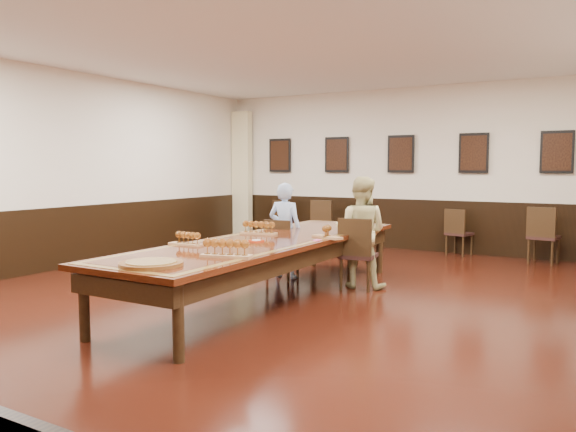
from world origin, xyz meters
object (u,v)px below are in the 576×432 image
Objects in this scene: chair_man at (282,249)px; person_woman at (360,232)px; chair_woman at (358,253)px; conference_table at (268,250)px; spare_chair_b at (325,223)px; spare_chair_d at (544,235)px; person_man at (285,230)px; spare_chair_a at (286,221)px; carved_platter at (151,264)px; spare_chair_c at (459,232)px.

chair_man is 1.25m from person_woman.
conference_table is (-0.74, -1.11, 0.13)m from chair_woman.
spare_chair_b is 3.95m from person_woman.
spare_chair_b reaches higher than chair_man.
spare_chair_d is at bearing 59.26° from conference_table.
spare_chair_b is 0.69× the size of person_man.
chair_woman is 1.06× the size of spare_chair_a.
conference_table is at bearing 102.43° from spare_chair_b.
person_man is (-0.01, 0.09, 0.26)m from chair_man.
spare_chair_d reaches higher than chair_woman.
carved_platter is (0.59, -3.30, 0.33)m from chair_man.
spare_chair_b is at bearing 19.13° from spare_chair_c.
spare_chair_b is 0.64× the size of person_woman.
chair_woman is 3.66m from spare_chair_c.
spare_chair_c is at bearing -121.43° from chair_man.
chair_man is at bearing 54.95° from spare_chair_d.
person_woman is at bearing 136.94° from spare_chair_a.
carved_platter is (-2.58, -6.65, 0.29)m from spare_chair_d.
spare_chair_a is 0.65× the size of person_man.
conference_table is at bearing 122.48° from spare_chair_a.
spare_chair_b is 2.69m from spare_chair_c.
chair_woman is 1.34m from conference_table.
spare_chair_a reaches higher than conference_table.
person_man reaches higher than conference_table.
spare_chair_a is (-2.07, 3.63, 0.02)m from chair_man.
spare_chair_a is at bearing -56.47° from chair_woman.
person_man is (0.96, -3.24, 0.22)m from spare_chair_b.
chair_woman is 3.32m from carved_platter.
chair_man is 0.97× the size of spare_chair_a.
spare_chair_c is 0.57× the size of person_woman.
spare_chair_a is 3.78m from spare_chair_c.
spare_chair_a is 0.94× the size of spare_chair_b.
spare_chair_d is at bearing -129.03° from person_woman.
chair_woman is 0.19× the size of conference_table.
person_woman reaches higher than person_man.
spare_chair_b reaches higher than carved_platter.
spare_chair_a is 4.87m from person_woman.
spare_chair_d is 0.69× the size of person_man.
person_woman reaches higher than chair_woman.
carved_platter is (1.56, -6.64, 0.29)m from spare_chair_b.
person_woman reaches higher than spare_chair_d.
spare_chair_d is (1.95, 3.40, 0.00)m from chair_woman.
spare_chair_d is at bearing 174.77° from spare_chair_b.
chair_woman is 0.69× the size of person_man.
spare_chair_a is at bearing 13.17° from spare_chair_c.
spare_chair_d reaches higher than conference_table.
spare_chair_b is at bearing 103.27° from carved_platter.
person_man reaches higher than spare_chair_a.
spare_chair_d reaches higher than carved_platter.
person_woman is 1.42m from conference_table.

